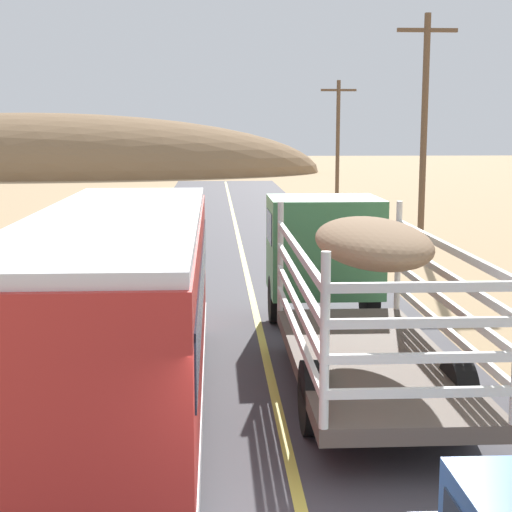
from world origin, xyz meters
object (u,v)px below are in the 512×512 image
Objects in this scene: boulder_near_shoulder at (29,253)px; bus at (120,310)px; power_pole_mid at (424,125)px; livestock_truck at (339,263)px; power_pole_far at (338,136)px.

bus is at bearing -71.62° from boulder_near_shoulder.
power_pole_mid is at bearing 61.61° from bus.
livestock_truck is 0.97× the size of bus.
boulder_near_shoulder is (-4.59, 13.82, -1.30)m from bus.
power_pole_mid is (9.19, 17.00, 2.83)m from bus.
power_pole_mid reaches higher than power_pole_far.
bus reaches higher than boulder_near_shoulder.
boulder_near_shoulder is (-13.78, -23.24, -3.52)m from power_pole_far.
livestock_truck reaches higher than boulder_near_shoulder.
bus reaches higher than livestock_truck.
boulder_near_shoulder is at bearing -120.66° from power_pole_far.
power_pole_mid is (5.23, 13.23, 2.78)m from livestock_truck.
livestock_truck is 5.58× the size of boulder_near_shoulder.
bus is at bearing -118.39° from power_pole_mid.
power_pole_far is (5.23, 33.29, 2.18)m from livestock_truck.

